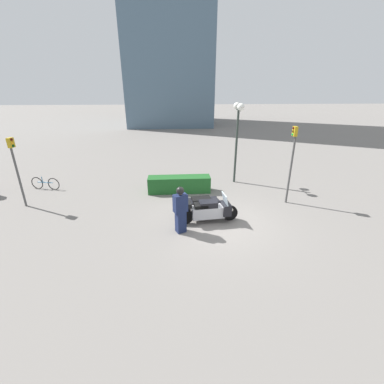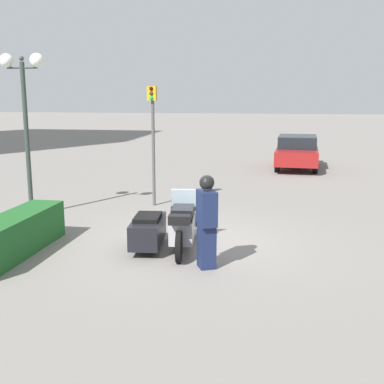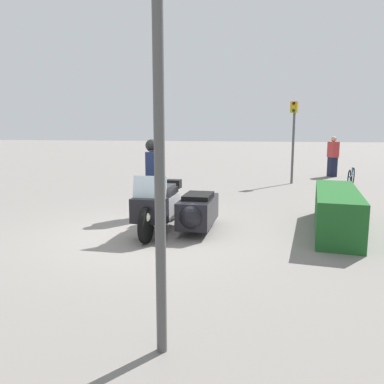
{
  "view_description": "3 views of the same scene",
  "coord_description": "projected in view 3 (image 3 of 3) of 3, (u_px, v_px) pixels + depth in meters",
  "views": [
    {
      "loc": [
        -1.65,
        -8.85,
        4.9
      ],
      "look_at": [
        -0.99,
        0.49,
        1.11
      ],
      "focal_mm": 24.0,
      "sensor_mm": 36.0,
      "label": 1
    },
    {
      "loc": [
        -10.0,
        -1.83,
        3.16
      ],
      "look_at": [
        0.15,
        -0.06,
        1.11
      ],
      "focal_mm": 45.0,
      "sensor_mm": 36.0,
      "label": 2
    },
    {
      "loc": [
        6.26,
        2.83,
        1.89
      ],
      "look_at": [
        -1.09,
        0.46,
        0.68
      ],
      "focal_mm": 35.0,
      "sensor_mm": 36.0,
      "label": 3
    }
  ],
  "objects": [
    {
      "name": "traffic_light_far",
      "position": [
        293.0,
        130.0,
        13.9
      ],
      "size": [
        0.22,
        0.28,
        3.04
      ],
      "rotation": [
        0.0,
        0.0,
        -0.23
      ],
      "color": "#4C4C4C",
      "rests_on": "ground"
    },
    {
      "name": "traffic_light_near",
      "position": [
        160.0,
        87.0,
        2.97
      ],
      "size": [
        0.23,
        0.26,
        3.44
      ],
      "rotation": [
        0.0,
        0.0,
        3.11
      ],
      "color": "#4C4C4C",
      "rests_on": "ground"
    },
    {
      "name": "police_motorcycle",
      "position": [
        179.0,
        208.0,
        7.21
      ],
      "size": [
        2.41,
        1.39,
        1.15
      ],
      "rotation": [
        0.0,
        0.0,
        0.1
      ],
      "color": "black",
      "rests_on": "ground"
    },
    {
      "name": "bicycle_parked",
      "position": [
        351.0,
        177.0,
        13.6
      ],
      "size": [
        1.56,
        0.39,
        0.69
      ],
      "rotation": [
        0.0,
        0.0,
        -0.22
      ],
      "color": "black",
      "rests_on": "ground"
    },
    {
      "name": "hedge_bush_curbside",
      "position": [
        336.0,
        210.0,
        7.31
      ],
      "size": [
        3.11,
        0.77,
        0.81
      ],
      "primitive_type": "cube",
      "color": "#1E5623",
      "rests_on": "ground"
    },
    {
      "name": "pedestrian_bystander",
      "position": [
        333.0,
        157.0,
        16.36
      ],
      "size": [
        0.58,
        0.49,
        1.76
      ],
      "rotation": [
        0.0,
        0.0,
        -1.11
      ],
      "color": "#191E38",
      "rests_on": "ground"
    },
    {
      "name": "officer_rider",
      "position": [
        152.0,
        176.0,
        8.47
      ],
      "size": [
        0.56,
        0.46,
        1.76
      ],
      "rotation": [
        0.0,
        0.0,
        -1.15
      ],
      "color": "#192347",
      "rests_on": "ground"
    },
    {
      "name": "ground_plane",
      "position": [
        151.0,
        235.0,
        7.04
      ],
      "size": [
        160.0,
        160.0,
        0.0
      ],
      "primitive_type": "plane",
      "color": "slate"
    }
  ]
}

